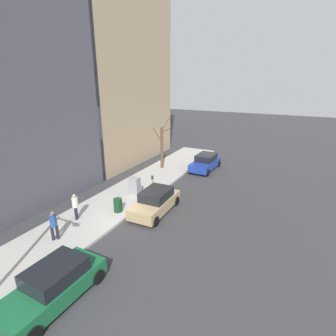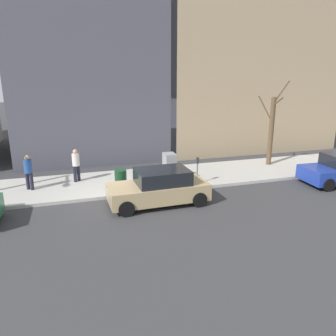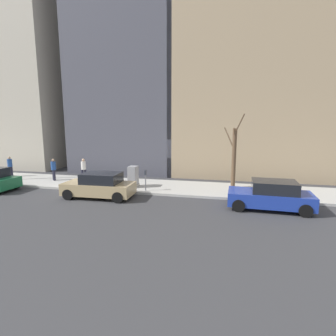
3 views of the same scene
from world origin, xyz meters
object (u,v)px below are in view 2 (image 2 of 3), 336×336
object	(u,v)px
utility_box	(170,168)
pedestrian_midblock	(28,170)
parked_car_tan	(159,188)
trash_bin	(121,179)
pedestrian_near_meter	(76,163)
parking_meter	(197,168)
bare_tree	(271,129)

from	to	relation	value
utility_box	pedestrian_midblock	distance (m)	6.70
parked_car_tan	pedestrian_midblock	bearing A→B (deg)	58.62
trash_bin	pedestrian_near_meter	xyz separation A→B (m)	(1.71, 1.96, 0.49)
parked_car_tan	pedestrian_near_meter	xyz separation A→B (m)	(3.78, 3.27, 0.35)
parked_car_tan	trash_bin	bearing A→B (deg)	31.04
utility_box	pedestrian_near_meter	world-z (taller)	pedestrian_near_meter
utility_box	pedestrian_near_meter	distance (m)	4.70
parking_meter	pedestrian_midblock	size ratio (longest dim) A/B	0.81
parking_meter	pedestrian_near_meter	bearing A→B (deg)	69.14
pedestrian_near_meter	utility_box	bearing A→B (deg)	-57.48
parking_meter	bare_tree	world-z (taller)	bare_tree
parked_car_tan	parking_meter	xyz separation A→B (m)	(1.62, -2.40, 0.24)
utility_box	pedestrian_near_meter	size ratio (longest dim) A/B	0.86
parked_car_tan	pedestrian_midblock	xyz separation A→B (m)	(3.13, 5.43, 0.35)
bare_tree	pedestrian_midblock	xyz separation A→B (m)	(-0.63, 13.33, -1.19)
utility_box	trash_bin	size ratio (longest dim) A/B	1.59
utility_box	trash_bin	world-z (taller)	utility_box
parked_car_tan	utility_box	bearing A→B (deg)	-28.03
utility_box	trash_bin	xyz separation A→B (m)	(-0.40, 2.55, -0.25)
utility_box	trash_bin	bearing A→B (deg)	98.91
bare_tree	trash_bin	world-z (taller)	bare_tree
parked_car_tan	pedestrian_near_meter	distance (m)	5.01
trash_bin	pedestrian_midblock	distance (m)	4.28
bare_tree	parked_car_tan	bearing A→B (deg)	115.45
utility_box	pedestrian_midblock	xyz separation A→B (m)	(0.66, 6.67, 0.24)
trash_bin	pedestrian_midblock	size ratio (longest dim) A/B	0.54
parking_meter	trash_bin	distance (m)	3.76
trash_bin	pedestrian_near_meter	bearing A→B (deg)	48.85
parking_meter	parked_car_tan	bearing A→B (deg)	124.01
parking_meter	utility_box	world-z (taller)	utility_box
utility_box	bare_tree	bearing A→B (deg)	-79.03
trash_bin	parking_meter	bearing A→B (deg)	-96.91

